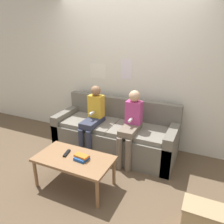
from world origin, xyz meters
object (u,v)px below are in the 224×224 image
Objects in this scene: coffee_table at (74,161)px; person_left at (93,117)px; person_right at (131,124)px; tv_remote at (67,153)px; storage_box at (203,219)px; couch at (115,135)px.

person_left reaches higher than coffee_table.
person_left reaches higher than person_right.
storage_box is (1.74, -0.10, -0.28)m from tv_remote.
person_right is 2.71× the size of storage_box.
tv_remote is at bearing -85.68° from person_left.
coffee_table is 1.02m from person_right.
tv_remote is 0.42× the size of storage_box.
couch is at bearing 83.51° from coffee_table.
coffee_table is (-0.12, -1.05, 0.07)m from couch.
person_right is (0.34, -0.19, 0.34)m from couch.
person_right is at bearing 141.04° from storage_box.
couch is at bearing 150.77° from person_right.
tv_remote is (0.06, -0.83, -0.21)m from person_left.
person_right is at bearing -29.23° from couch.
person_left reaches higher than couch.
storage_box is at bearing -38.96° from person_right.
tv_remote is at bearing 164.87° from coffee_table.
storage_box is (1.80, -0.92, -0.48)m from person_left.
storage_box is at bearing -15.16° from tv_remote.
coffee_table is 0.93m from person_left.
person_right is at bearing 62.01° from coffee_table.
person_left is 2.71× the size of storage_box.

